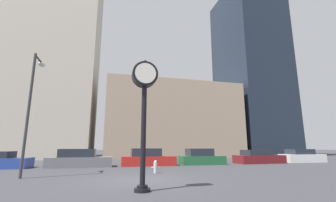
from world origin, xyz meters
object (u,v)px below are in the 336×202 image
object	(u,v)px
car_green	(201,158)
fire_hydrant_near	(155,167)
car_grey	(80,159)
car_white	(301,157)
car_red	(148,158)
car_maroon	(259,158)
street_clock	(144,96)
street_lamp_left	(33,94)

from	to	relation	value
car_green	fire_hydrant_near	size ratio (longest dim) A/B	5.37
car_grey	fire_hydrant_near	bearing A→B (deg)	-46.89
car_green	car_white	bearing A→B (deg)	2.49
car_white	car_red	bearing A→B (deg)	-176.65
car_grey	car_white	xyz separation A→B (m)	(21.03, 0.25, -0.02)
fire_hydrant_near	car_maroon	bearing A→B (deg)	26.07
street_clock	car_red	size ratio (longest dim) A/B	1.09
car_maroon	fire_hydrant_near	world-z (taller)	car_maroon
fire_hydrant_near	street_lamp_left	world-z (taller)	street_lamp_left
car_white	fire_hydrant_near	size ratio (longest dim) A/B	5.84
car_green	car_grey	bearing A→B (deg)	-178.21
car_red	street_clock	bearing A→B (deg)	-98.78
car_grey	car_maroon	bearing A→B (deg)	0.83
car_maroon	car_white	bearing A→B (deg)	1.37
car_white	fire_hydrant_near	distance (m)	17.10
street_clock	street_lamp_left	bearing A→B (deg)	136.19
car_white	car_grey	bearing A→B (deg)	-176.60
car_maroon	street_lamp_left	size ratio (longest dim) A/B	0.71
car_red	fire_hydrant_near	world-z (taller)	car_red
street_clock	car_red	distance (m)	11.37
car_red	car_maroon	distance (m)	10.53
car_white	street_lamp_left	size ratio (longest dim) A/B	0.65
car_green	car_white	distance (m)	10.98
car_grey	street_lamp_left	distance (m)	7.06
car_green	car_maroon	size ratio (longest dim) A/B	0.84
fire_hydrant_near	street_clock	bearing A→B (deg)	-105.92
car_white	street_clock	bearing A→B (deg)	-145.37
street_clock	car_grey	size ratio (longest dim) A/B	1.01
car_grey	car_maroon	distance (m)	15.84
car_maroon	street_lamp_left	distance (m)	19.08
car_white	car_green	bearing A→B (deg)	-176.27
fire_hydrant_near	car_white	bearing A→B (deg)	19.21
car_white	fire_hydrant_near	xyz separation A→B (m)	(-16.15, -5.63, -0.17)
car_red	car_maroon	xyz separation A→B (m)	(10.53, -0.09, -0.06)
car_grey	street_lamp_left	size ratio (longest dim) A/B	0.73
street_lamp_left	car_maroon	bearing A→B (deg)	17.50
car_grey	fire_hydrant_near	distance (m)	7.26
street_clock	car_maroon	distance (m)	16.73
car_red	street_lamp_left	bearing A→B (deg)	-140.46
car_red	car_white	xyz separation A→B (m)	(15.72, 0.17, -0.03)
car_green	fire_hydrant_near	bearing A→B (deg)	-132.09
car_red	car_grey	bearing A→B (deg)	-177.71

